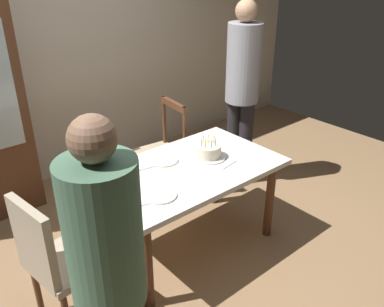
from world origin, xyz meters
TOP-DOWN VIEW (x-y plane):
  - ground at (0.00, 0.00)m, footprint 6.40×6.40m
  - back_wall at (0.00, 1.85)m, footprint 6.40×0.10m
  - dining_table at (0.00, 0.00)m, footprint 1.42×0.86m
  - birthday_cake at (0.23, 0.02)m, footprint 0.28×0.28m
  - plate_near_celebrant at (-0.39, -0.19)m, footprint 0.22×0.22m
  - plate_far_side at (-0.07, 0.19)m, footprint 0.22×0.22m
  - fork_near_celebrant at (-0.55, -0.21)m, footprint 0.18×0.05m
  - fork_far_side at (-0.23, 0.18)m, footprint 0.18×0.05m
  - fork_near_guest at (0.27, -0.18)m, footprint 0.18×0.04m
  - chair_spindle_back at (0.28, 0.75)m, footprint 0.48×0.48m
  - chair_upholstered at (-1.10, -0.08)m, footprint 0.50×0.50m
  - person_celebrant at (-1.12, -0.83)m, footprint 0.32×0.32m
  - person_guest at (1.09, 0.48)m, footprint 0.32×0.32m

SIDE VIEW (x-z plane):
  - ground at x=0.00m, z-range 0.00..0.00m
  - chair_spindle_back at x=0.28m, z-range -0.02..0.93m
  - chair_upholstered at x=-1.10m, z-range 0.06..1.01m
  - dining_table at x=0.00m, z-range 0.26..0.99m
  - fork_near_celebrant at x=-0.55m, z-range 0.72..0.73m
  - fork_far_side at x=-0.23m, z-range 0.72..0.73m
  - fork_near_guest at x=0.27m, z-range 0.72..0.73m
  - plate_near_celebrant at x=-0.39m, z-range 0.72..0.74m
  - plate_far_side at x=-0.07m, z-range 0.72..0.74m
  - birthday_cake at x=0.23m, z-range 0.69..0.86m
  - person_celebrant at x=-1.12m, z-range 0.12..1.78m
  - person_guest at x=1.09m, z-range 0.13..1.94m
  - back_wall at x=0.00m, z-range 0.00..2.60m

